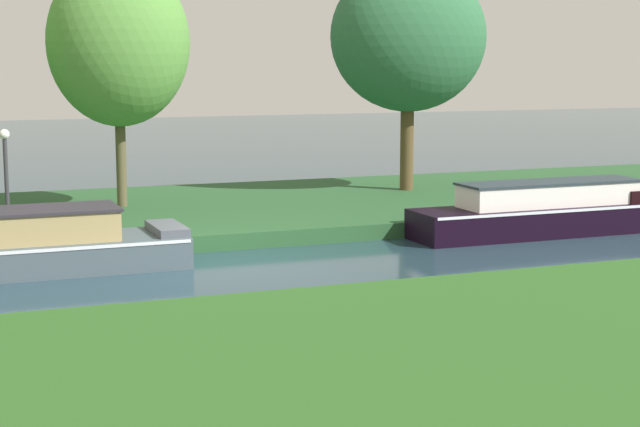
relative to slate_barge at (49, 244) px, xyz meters
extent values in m
plane|color=#223C48|center=(3.76, -1.20, -0.58)|extent=(120.00, 120.00, 0.00)
cube|color=#26522B|center=(3.76, 5.80, -0.38)|extent=(72.00, 10.00, 0.40)
cube|color=#285720|center=(3.76, -10.20, -0.38)|extent=(72.00, 10.00, 0.40)
cube|color=#45545C|center=(0.13, 0.00, -0.24)|extent=(5.56, 2.02, 0.67)
cube|color=white|center=(0.13, 0.00, 0.05)|extent=(5.45, 2.05, 0.07)
cube|color=tan|center=(-0.41, 0.00, 0.41)|extent=(3.67, 1.54, 0.64)
cube|color=#2C2830|center=(-0.41, 0.00, 0.76)|extent=(3.77, 1.62, 0.06)
cube|color=#4C515C|center=(2.58, 0.00, 0.19)|extent=(0.67, 1.70, 0.18)
cube|color=black|center=(12.40, 0.00, -0.20)|extent=(7.00, 1.64, 0.77)
cube|color=white|center=(12.40, 0.00, 0.15)|extent=(6.86, 1.67, 0.07)
cube|color=white|center=(12.70, 0.00, 0.47)|extent=(4.92, 1.25, 0.57)
cube|color=#27333A|center=(12.70, 0.00, 0.79)|extent=(5.02, 1.31, 0.06)
cube|color=black|center=(15.33, 0.00, 0.35)|extent=(1.13, 1.38, 0.34)
cylinder|color=brown|center=(2.78, 6.42, 1.48)|extent=(0.28, 0.28, 3.31)
ellipsoid|color=#55903C|center=(2.78, 6.27, 4.41)|extent=(3.93, 3.46, 4.63)
cylinder|color=brown|center=(11.95, 6.85, 1.60)|extent=(0.42, 0.42, 3.55)
ellipsoid|color=#2D653E|center=(11.95, 6.79, 4.66)|extent=(5.12, 3.75, 4.69)
cylinder|color=#333338|center=(-0.65, 2.38, 0.96)|extent=(0.10, 0.10, 2.28)
sphere|color=white|center=(-0.65, 2.38, 2.22)|extent=(0.24, 0.24, 0.24)
cylinder|color=brown|center=(12.76, 1.33, 0.25)|extent=(0.16, 0.16, 0.85)
camera|label=1|loc=(-2.47, -22.07, 3.89)|focal=56.91mm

